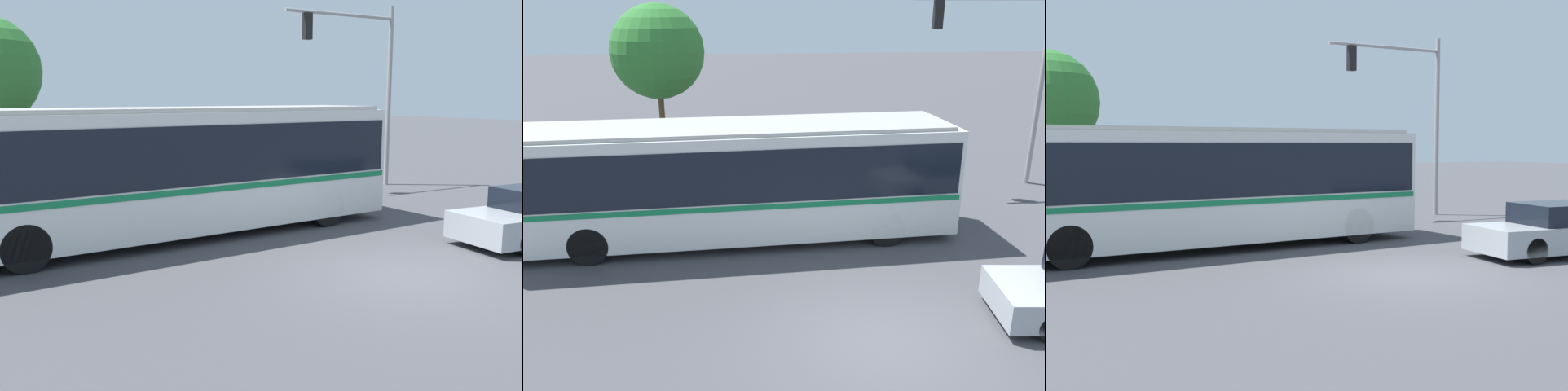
{
  "view_description": "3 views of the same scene",
  "coord_description": "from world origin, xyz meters",
  "views": [
    {
      "loc": [
        -8.11,
        -8.18,
        3.47
      ],
      "look_at": [
        -1.2,
        3.52,
        1.17
      ],
      "focal_mm": 40.41,
      "sensor_mm": 36.0,
      "label": 1
    },
    {
      "loc": [
        -2.7,
        -8.78,
        6.1
      ],
      "look_at": [
        -1.51,
        3.81,
        1.69
      ],
      "focal_mm": 37.14,
      "sensor_mm": 36.0,
      "label": 2
    },
    {
      "loc": [
        -8.16,
        -11.21,
        2.77
      ],
      "look_at": [
        -0.24,
        4.31,
        1.4
      ],
      "focal_mm": 44.66,
      "sensor_mm": 36.0,
      "label": 3
    }
  ],
  "objects": [
    {
      "name": "ground_plane",
      "position": [
        0.0,
        0.0,
        0.0
      ],
      "size": [
        140.0,
        140.0,
        0.0
      ],
      "primitive_type": "plane",
      "color": "#444449"
    },
    {
      "name": "traffic_light_pole",
      "position": [
        6.83,
        9.24,
        4.45
      ],
      "size": [
        4.92,
        0.24,
        6.87
      ],
      "rotation": [
        0.0,
        0.0,
        3.14
      ],
      "color": "gray",
      "rests_on": "ground"
    },
    {
      "name": "city_bus",
      "position": [
        -2.89,
        5.23,
        1.83
      ],
      "size": [
        12.45,
        3.24,
        3.21
      ],
      "rotation": [
        0.0,
        0.0,
        0.05
      ],
      "color": "silver",
      "rests_on": "ground"
    },
    {
      "name": "flowering_hedge",
      "position": [
        -0.41,
        10.64,
        0.86
      ],
      "size": [
        6.34,
        1.47,
        1.76
      ],
      "color": "#286028",
      "rests_on": "ground"
    }
  ]
}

